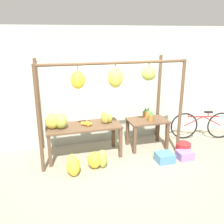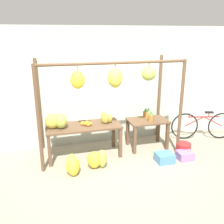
% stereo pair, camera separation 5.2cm
% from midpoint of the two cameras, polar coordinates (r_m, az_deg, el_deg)
% --- Properties ---
extents(ground_plane, '(20.00, 20.00, 0.00)m').
position_cam_midpoint_polar(ground_plane, '(5.29, 1.63, -12.28)').
color(ground_plane, gray).
extents(shop_wall_back, '(8.00, 0.08, 2.80)m').
position_cam_midpoint_polar(shop_wall_back, '(6.05, -2.10, 5.83)').
color(shop_wall_back, '#B7C1B2').
rests_on(shop_wall_back, ground_plane).
extents(stall_awning, '(3.06, 1.24, 2.12)m').
position_cam_midpoint_polar(stall_awning, '(5.07, 0.39, 5.83)').
color(stall_awning, brown).
rests_on(stall_awning, ground_plane).
extents(display_table_main, '(1.61, 0.67, 0.72)m').
position_cam_midpoint_polar(display_table_main, '(5.49, -6.23, -4.08)').
color(display_table_main, brown).
rests_on(display_table_main, ground_plane).
extents(display_table_side, '(0.91, 0.59, 0.69)m').
position_cam_midpoint_polar(display_table_side, '(5.95, 8.35, -3.13)').
color(display_table_side, brown).
rests_on(display_table_side, ground_plane).
extents(banana_pile_on_table, '(0.52, 0.39, 0.33)m').
position_cam_midpoint_polar(banana_pile_on_table, '(5.31, -12.29, -2.02)').
color(banana_pile_on_table, '#9EB247').
rests_on(banana_pile_on_table, display_table_main).
extents(orange_pile, '(0.25, 0.20, 0.09)m').
position_cam_midpoint_polar(orange_pile, '(5.43, -5.72, -2.63)').
color(orange_pile, orange).
rests_on(orange_pile, display_table_main).
extents(pineapple_cluster, '(0.17, 0.44, 0.27)m').
position_cam_midpoint_polar(pineapple_cluster, '(5.92, 8.60, -0.62)').
color(pineapple_cluster, olive).
rests_on(pineapple_cluster, display_table_side).
extents(banana_pile_ground_left, '(0.34, 0.37, 0.43)m').
position_cam_midpoint_polar(banana_pile_ground_left, '(4.99, -8.69, -12.10)').
color(banana_pile_ground_left, yellow).
rests_on(banana_pile_ground_left, ground_plane).
extents(banana_pile_ground_right, '(0.46, 0.35, 0.40)m').
position_cam_midpoint_polar(banana_pile_ground_right, '(5.16, -3.19, -10.80)').
color(banana_pile_ground_right, '#9EB247').
rests_on(banana_pile_ground_right, ground_plane).
extents(fruit_crate_white, '(0.37, 0.32, 0.20)m').
position_cam_midpoint_polar(fruit_crate_white, '(5.52, 12.19, -10.16)').
color(fruit_crate_white, '#4C84B2').
rests_on(fruit_crate_white, ground_plane).
extents(blue_bucket, '(0.33, 0.33, 0.25)m').
position_cam_midpoint_polar(blue_bucket, '(5.98, 16.21, -7.97)').
color(blue_bucket, '#AD2323').
rests_on(blue_bucket, ground_plane).
extents(parked_bicycle, '(1.62, 0.42, 0.74)m').
position_cam_midpoint_polar(parked_bicycle, '(6.85, 20.30, -2.89)').
color(parked_bicycle, black).
rests_on(parked_bicycle, ground_plane).
extents(papaya_pile, '(0.31, 0.20, 0.28)m').
position_cam_midpoint_polar(papaya_pile, '(5.49, -1.13, -1.38)').
color(papaya_pile, '#B2993D').
rests_on(papaya_pile, display_table_main).
extents(fruit_crate_purple, '(0.33, 0.28, 0.18)m').
position_cam_midpoint_polar(fruit_crate_purple, '(5.75, 16.53, -9.47)').
color(fruit_crate_purple, '#9970B7').
rests_on(fruit_crate_purple, ground_plane).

